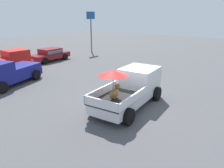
{
  "coord_description": "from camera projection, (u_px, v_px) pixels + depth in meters",
  "views": [
    {
      "loc": [
        -9.0,
        -6.08,
        4.85
      ],
      "look_at": [
        -0.06,
        1.06,
        1.1
      ],
      "focal_mm": 34.52,
      "sensor_mm": 36.0,
      "label": 1
    }
  ],
  "objects": [
    {
      "name": "pickup_truck_far",
      "position": [
        5.0,
        62.0,
        18.66
      ],
      "size": [
        4.84,
        2.26,
        1.8
      ],
      "rotation": [
        0.0,
        0.0,
        -0.03
      ],
      "color": "black",
      "rests_on": "ground"
    },
    {
      "name": "pickup_truck_red",
      "position": [
        7.0,
        73.0,
        15.08
      ],
      "size": [
        5.12,
        3.24,
        1.8
      ],
      "rotation": [
        0.0,
        0.0,
        3.44
      ],
      "color": "black",
      "rests_on": "ground"
    },
    {
      "name": "ground_plane",
      "position": [
        128.0,
        107.0,
        11.8
      ],
      "size": [
        80.0,
        80.0,
        0.0
      ],
      "primitive_type": "plane",
      "color": "#4C4C4F"
    },
    {
      "name": "pickup_truck_main",
      "position": [
        131.0,
        87.0,
        11.81
      ],
      "size": [
        5.22,
        2.69,
        2.38
      ],
      "rotation": [
        0.0,
        0.0,
        0.11
      ],
      "color": "black",
      "rests_on": "ground"
    },
    {
      "name": "motel_sign",
      "position": [
        91.0,
        24.0,
        27.63
      ],
      "size": [
        1.4,
        0.16,
        5.1
      ],
      "color": "#59595B",
      "rests_on": "ground"
    },
    {
      "name": "parked_sedan_near",
      "position": [
        50.0,
        54.0,
        23.02
      ],
      "size": [
        4.41,
        2.21,
        1.33
      ],
      "rotation": [
        0.0,
        0.0,
        3.21
      ],
      "color": "black",
      "rests_on": "ground"
    }
  ]
}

